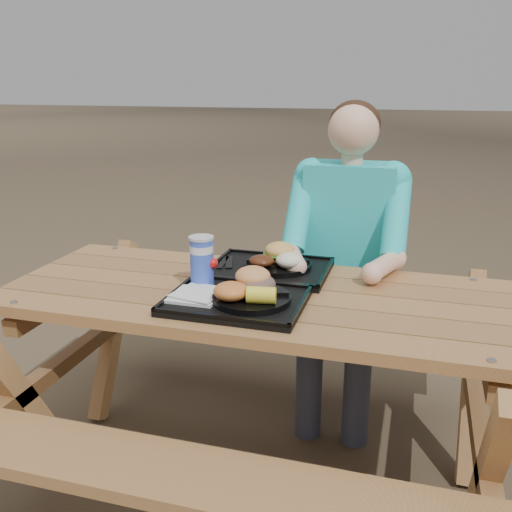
# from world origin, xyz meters

# --- Properties ---
(ground) EXTENTS (60.00, 60.00, 0.00)m
(ground) POSITION_xyz_m (0.00, 0.00, 0.00)
(ground) COLOR #999999
(ground) RESTS_ON ground
(picnic_table) EXTENTS (1.80, 1.49, 0.75)m
(picnic_table) POSITION_xyz_m (0.00, 0.00, 0.38)
(picnic_table) COLOR #999999
(picnic_table) RESTS_ON ground
(tray_near) EXTENTS (0.45, 0.35, 0.02)m
(tray_near) POSITION_xyz_m (-0.03, -0.14, 0.76)
(tray_near) COLOR black
(tray_near) RESTS_ON picnic_table
(tray_far) EXTENTS (0.45, 0.35, 0.02)m
(tray_far) POSITION_xyz_m (-0.01, 0.21, 0.76)
(tray_far) COLOR black
(tray_far) RESTS_ON picnic_table
(plate_near) EXTENTS (0.26, 0.26, 0.02)m
(plate_near) POSITION_xyz_m (0.03, -0.15, 0.78)
(plate_near) COLOR black
(plate_near) RESTS_ON tray_near
(plate_far) EXTENTS (0.26, 0.26, 0.02)m
(plate_far) POSITION_xyz_m (0.02, 0.22, 0.78)
(plate_far) COLOR black
(plate_far) RESTS_ON tray_far
(napkin_stack) EXTENTS (0.16, 0.16, 0.02)m
(napkin_stack) POSITION_xyz_m (-0.16, -0.16, 0.78)
(napkin_stack) COLOR silver
(napkin_stack) RESTS_ON tray_near
(soda_cup) EXTENTS (0.08, 0.08, 0.17)m
(soda_cup) POSITION_xyz_m (-0.19, -0.04, 0.85)
(soda_cup) COLOR blue
(soda_cup) RESTS_ON tray_near
(condiment_bbq) EXTENTS (0.06, 0.06, 0.03)m
(condiment_bbq) POSITION_xyz_m (-0.02, -0.02, 0.79)
(condiment_bbq) COLOR black
(condiment_bbq) RESTS_ON tray_near
(condiment_mustard) EXTENTS (0.05, 0.05, 0.03)m
(condiment_mustard) POSITION_xyz_m (0.02, -0.03, 0.79)
(condiment_mustard) COLOR #F2A41A
(condiment_mustard) RESTS_ON tray_near
(sandwich) EXTENTS (0.13, 0.13, 0.13)m
(sandwich) POSITION_xyz_m (0.03, -0.11, 0.85)
(sandwich) COLOR #E49050
(sandwich) RESTS_ON plate_near
(mac_cheese) EXTENTS (0.11, 0.11, 0.06)m
(mac_cheese) POSITION_xyz_m (-0.03, -0.20, 0.82)
(mac_cheese) COLOR orange
(mac_cheese) RESTS_ON plate_near
(corn_cob) EXTENTS (0.11, 0.11, 0.05)m
(corn_cob) POSITION_xyz_m (0.08, -0.20, 0.82)
(corn_cob) COLOR yellow
(corn_cob) RESTS_ON plate_near
(cutlery_far) EXTENTS (0.07, 0.16, 0.01)m
(cutlery_far) POSITION_xyz_m (-0.18, 0.22, 0.77)
(cutlery_far) COLOR black
(cutlery_far) RESTS_ON tray_far
(burger) EXTENTS (0.12, 0.12, 0.11)m
(burger) POSITION_xyz_m (0.02, 0.26, 0.84)
(burger) COLOR #E7AB51
(burger) RESTS_ON plate_far
(baked_beans) EXTENTS (0.10, 0.10, 0.04)m
(baked_beans) POSITION_xyz_m (-0.02, 0.16, 0.81)
(baked_beans) COLOR #4F240F
(baked_beans) RESTS_ON plate_far
(potato_salad) EXTENTS (0.10, 0.10, 0.06)m
(potato_salad) POSITION_xyz_m (0.08, 0.17, 0.82)
(potato_salad) COLOR white
(potato_salad) RESTS_ON plate_far
(diner) EXTENTS (0.48, 0.84, 1.28)m
(diner) POSITION_xyz_m (0.25, 0.59, 0.64)
(diner) COLOR #18AA94
(diner) RESTS_ON ground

